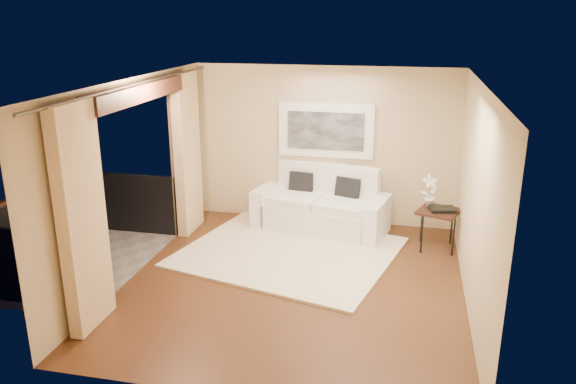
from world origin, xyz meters
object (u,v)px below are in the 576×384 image
(orchid, at_px, (430,191))
(balcony_chair_near, at_px, (33,243))
(bistro_table, at_px, (54,239))
(sofa, at_px, (322,207))
(side_table, at_px, (439,214))
(ice_bucket, at_px, (47,224))
(balcony_chair_far, at_px, (76,230))

(orchid, relative_size, balcony_chair_near, 0.51)
(bistro_table, height_order, balcony_chair_near, balcony_chair_near)
(bistro_table, relative_size, balcony_chair_near, 0.68)
(orchid, bearing_deg, sofa, 168.53)
(sofa, distance_m, side_table, 1.96)
(sofa, height_order, ice_bucket, sofa)
(sofa, bearing_deg, side_table, -2.44)
(balcony_chair_far, bearing_deg, side_table, -161.49)
(orchid, xyz_separation_m, bistro_table, (-5.01, -2.33, -0.31))
(balcony_chair_far, relative_size, ice_bucket, 4.55)
(side_table, relative_size, bistro_table, 1.08)
(bistro_table, bearing_deg, balcony_chair_far, 88.72)
(side_table, relative_size, orchid, 1.43)
(side_table, distance_m, ice_bucket, 5.70)
(orchid, relative_size, bistro_table, 0.75)
(sofa, relative_size, side_table, 3.18)
(side_table, bearing_deg, bistro_table, -156.98)
(balcony_chair_near, bearing_deg, ice_bucket, 74.37)
(sofa, height_order, balcony_chair_near, sofa)
(sofa, relative_size, ice_bucket, 11.78)
(balcony_chair_near, distance_m, ice_bucket, 0.31)
(balcony_chair_far, xyz_separation_m, ice_bucket, (-0.15, -0.42, 0.24))
(sofa, height_order, balcony_chair_far, sofa)
(balcony_chair_far, height_order, ice_bucket, balcony_chair_far)
(balcony_chair_near, height_order, ice_bucket, balcony_chair_near)
(balcony_chair_near, relative_size, ice_bucket, 5.06)
(bistro_table, xyz_separation_m, ice_bucket, (-0.14, 0.08, 0.18))
(side_table, distance_m, balcony_chair_near, 5.85)
(side_table, xyz_separation_m, balcony_chair_near, (-5.35, -2.37, 0.01))
(side_table, xyz_separation_m, bistro_table, (-5.16, -2.19, 0.00))
(sofa, distance_m, orchid, 1.85)
(balcony_chair_near, bearing_deg, sofa, 35.15)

